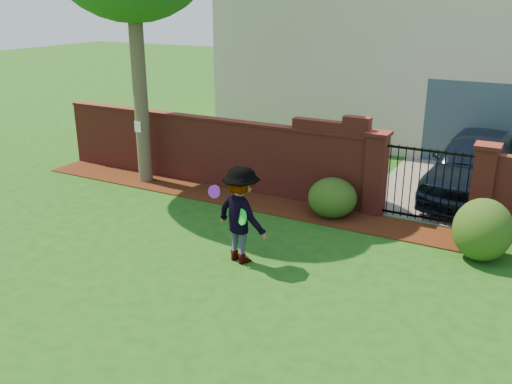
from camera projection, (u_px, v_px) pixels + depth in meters
The scene contains 15 objects.
ground at pixel (181, 261), 10.22m from camera, with size 80.00×80.00×0.01m, color #194912.
mulch_bed at pixel (231, 197), 13.41m from camera, with size 11.10×1.08×0.03m, color #341609.
brick_wall at pixel (208, 149), 14.13m from camera, with size 8.70×0.31×2.16m.
pillar_left at pixel (376, 173), 12.13m from camera, with size 0.50×0.50×1.88m.
pillar_right at pixel (482, 189), 11.14m from camera, with size 0.50×0.50×1.88m.
iron_gate at pixel (426, 185), 11.67m from camera, with size 1.78×0.03×1.60m.
driveway at pixel (456, 173), 15.26m from camera, with size 3.20×8.00×0.01m, color slate.
house at pixel (411, 42), 18.65m from camera, with size 12.40×6.40×6.30m.
car at pixel (475, 167), 13.05m from camera, with size 1.90×4.72×1.61m, color black.
paper_notice at pixel (138, 127), 14.01m from camera, with size 0.20×0.01×0.28m, color white.
shrub_left at pixel (332, 198), 12.14m from camera, with size 1.08×1.08×0.88m, color #1B4314.
shrub_middle at pixel (483, 230), 10.10m from camera, with size 1.07×1.07×1.18m, color #1B4314.
man at pixel (240, 215), 9.91m from camera, with size 1.17×0.67×1.81m, color gray.
frisbee_purple at pixel (214, 192), 9.87m from camera, with size 0.24×0.24×0.02m, color purple.
frisbee_green at pixel (242, 217), 9.65m from camera, with size 0.30×0.30×0.03m, color green.
Camera 1 is at (5.63, -7.43, 4.60)m, focal length 38.78 mm.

